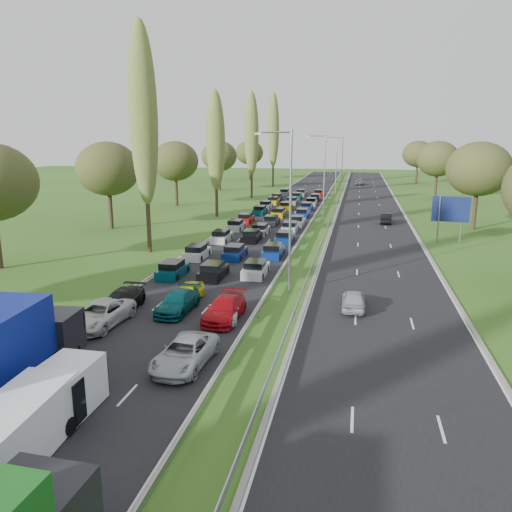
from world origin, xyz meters
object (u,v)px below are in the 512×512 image
Objects in this scene: white_van_front at (21,427)px; white_van_rear at (55,398)px; near_car_2 at (100,314)px; direction_sign at (451,211)px; near_car_3 at (122,300)px.

white_van_rear is (-0.05, 2.20, -0.05)m from white_van_front.
direction_sign is (25.39, 31.38, 2.81)m from near_car_2.
white_van_rear reaches higher than near_car_3.
white_van_front is at bearing -70.29° from near_car_2.
white_van_rear is at bearing -75.90° from near_car_3.
white_van_rear is 1.03× the size of direction_sign.
white_van_front is 1.04× the size of white_van_rear.
direction_sign is at bearing 46.77° from near_car_3.
near_car_2 is 2.96m from near_car_3.
white_van_front is at bearing -77.84° from near_car_3.
near_car_2 is at bearing -91.30° from near_car_3.
direction_sign reaches higher than white_van_rear.
white_van_rear is (3.69, -13.29, 0.39)m from near_car_3.
near_car_2 is at bearing 102.83° from white_van_front.
white_van_rear is at bearing -117.49° from direction_sign.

